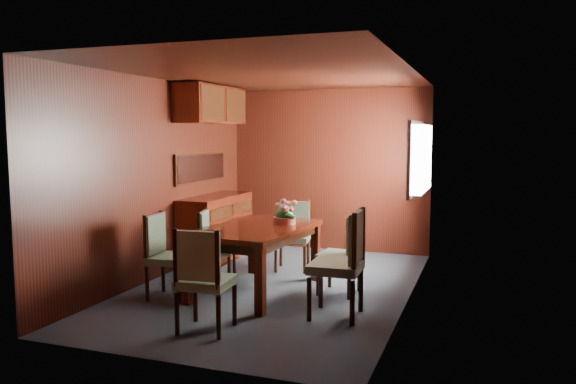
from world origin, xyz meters
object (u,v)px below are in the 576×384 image
at_px(chair_left_near, 164,251).
at_px(sideboard, 216,228).
at_px(flower_centerpiece, 284,212).
at_px(chair_right_near, 344,258).
at_px(chair_head, 202,274).
at_px(dining_table, 256,236).

bearing_deg(chair_left_near, sideboard, -177.28).
relative_size(sideboard, flower_centerpiece, 5.06).
bearing_deg(chair_left_near, chair_right_near, 83.96).
height_order(sideboard, chair_right_near, chair_right_near).
height_order(chair_right_near, flower_centerpiece, chair_right_near).
xyz_separation_m(sideboard, chair_head, (1.18, -2.59, 0.07)).
bearing_deg(sideboard, dining_table, -47.83).
distance_m(dining_table, chair_head, 1.36).
bearing_deg(sideboard, chair_head, -65.46).
height_order(sideboard, chair_head, chair_head).
height_order(sideboard, dining_table, sideboard).
distance_m(chair_left_near, flower_centerpiece, 1.39).
distance_m(chair_head, flower_centerpiece, 1.67).
xyz_separation_m(dining_table, chair_head, (0.06, -1.35, -0.10)).
bearing_deg(chair_head, chair_left_near, 134.00).
distance_m(sideboard, chair_head, 2.84).
xyz_separation_m(chair_left_near, chair_head, (0.91, -0.83, 0.02)).
relative_size(sideboard, chair_left_near, 1.54).
bearing_deg(chair_right_near, chair_head, 126.26).
xyz_separation_m(chair_head, flower_centerpiece, (0.17, 1.63, 0.34)).
relative_size(chair_right_near, flower_centerpiece, 3.77).
bearing_deg(chair_right_near, dining_table, 63.38).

